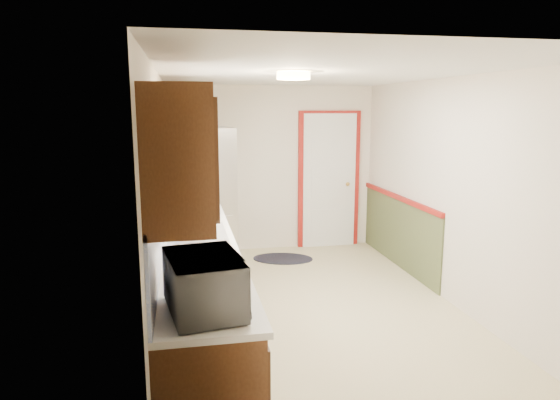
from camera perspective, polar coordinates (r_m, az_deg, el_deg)
name	(u,v)px	position (r m, az deg, el deg)	size (l,w,h in m)	color
room_shell	(318,199)	(4.92, 4.38, 0.16)	(3.20, 5.20, 2.52)	#C7BB8C
kitchen_run	(193,252)	(4.55, -9.91, -5.87)	(0.63, 4.00, 2.20)	#381D0C
back_wall_trim	(343,191)	(7.35, 7.22, 1.08)	(1.12, 2.30, 2.08)	maroon
ceiling_fixture	(293,76)	(4.58, 1.55, 13.98)	(0.30, 0.30, 0.06)	#FFD88C
microwave	(205,278)	(2.88, -8.59, -8.78)	(0.58, 0.32, 0.40)	white
refrigerator	(205,195)	(6.82, -8.61, 0.52)	(0.83, 0.80, 1.83)	#B7B7BC
rug	(283,259)	(7.01, 0.33, -6.71)	(0.83, 0.54, 0.01)	black
cooktop	(194,207)	(5.88, -9.84, -0.75)	(0.46, 0.55, 0.02)	black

